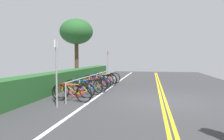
{
  "coord_description": "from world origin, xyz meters",
  "views": [
    {
      "loc": [
        -8.72,
        0.47,
        1.68
      ],
      "look_at": [
        1.79,
        2.41,
        1.1
      ],
      "focal_mm": 34.53,
      "sensor_mm": 36.0,
      "label": 1
    }
  ],
  "objects_px": {
    "bicycle_7": "(103,80)",
    "sign_post_near": "(56,66)",
    "bicycle_2": "(83,87)",
    "sign_post_far": "(108,63)",
    "bicycle_1": "(74,90)",
    "bicycle_9": "(107,78)",
    "bike_rack": "(93,78)",
    "bicycle_5": "(96,83)",
    "bicycle_6": "(98,81)",
    "tree_mid": "(76,32)",
    "bicycle_0": "(71,93)",
    "bicycle_3": "(90,86)",
    "bicycle_4": "(93,84)",
    "bicycle_8": "(104,79)"
  },
  "relations": [
    {
      "from": "bicycle_2",
      "to": "bicycle_7",
      "type": "distance_m",
      "value": 3.46
    },
    {
      "from": "bike_rack",
      "to": "bicycle_7",
      "type": "height_order",
      "value": "bike_rack"
    },
    {
      "from": "bicycle_5",
      "to": "tree_mid",
      "type": "bearing_deg",
      "value": 27.27
    },
    {
      "from": "sign_post_near",
      "to": "tree_mid",
      "type": "xyz_separation_m",
      "value": [
        11.8,
        3.52,
        2.63
      ]
    },
    {
      "from": "bicycle_0",
      "to": "bicycle_6",
      "type": "xyz_separation_m",
      "value": [
        4.35,
        0.01,
        0.03
      ]
    },
    {
      "from": "bicycle_2",
      "to": "sign_post_far",
      "type": "distance_m",
      "value": 6.56
    },
    {
      "from": "bicycle_5",
      "to": "bicycle_6",
      "type": "bearing_deg",
      "value": 3.12
    },
    {
      "from": "bicycle_2",
      "to": "bicycle_4",
      "type": "bearing_deg",
      "value": -2.58
    },
    {
      "from": "tree_mid",
      "to": "bicycle_0",
      "type": "bearing_deg",
      "value": -161.28
    },
    {
      "from": "bicycle_5",
      "to": "bicycle_6",
      "type": "height_order",
      "value": "bicycle_6"
    },
    {
      "from": "bike_rack",
      "to": "bicycle_2",
      "type": "height_order",
      "value": "bike_rack"
    },
    {
      "from": "bicycle_5",
      "to": "tree_mid",
      "type": "distance_m",
      "value": 8.83
    },
    {
      "from": "bike_rack",
      "to": "bicycle_8",
      "type": "distance_m",
      "value": 2.59
    },
    {
      "from": "bicycle_9",
      "to": "bicycle_7",
      "type": "bearing_deg",
      "value": -178.45
    },
    {
      "from": "bike_rack",
      "to": "sign_post_far",
      "type": "bearing_deg",
      "value": 1.87
    },
    {
      "from": "bicycle_6",
      "to": "tree_mid",
      "type": "bearing_deg",
      "value": 29.63
    },
    {
      "from": "bicycle_1",
      "to": "bicycle_9",
      "type": "bearing_deg",
      "value": -2.27
    },
    {
      "from": "bicycle_9",
      "to": "bicycle_1",
      "type": "bearing_deg",
      "value": 177.73
    },
    {
      "from": "bicycle_7",
      "to": "sign_post_near",
      "type": "relative_size",
      "value": 0.76
    },
    {
      "from": "sign_post_near",
      "to": "bicycle_2",
      "type": "bearing_deg",
      "value": -2.36
    },
    {
      "from": "bicycle_2",
      "to": "sign_post_far",
      "type": "xyz_separation_m",
      "value": [
        6.48,
        0.16,
        0.99
      ]
    },
    {
      "from": "bicycle_9",
      "to": "sign_post_far",
      "type": "height_order",
      "value": "sign_post_far"
    },
    {
      "from": "bicycle_7",
      "to": "tree_mid",
      "type": "relative_size",
      "value": 0.34
    },
    {
      "from": "bicycle_1",
      "to": "bicycle_2",
      "type": "xyz_separation_m",
      "value": [
        0.78,
        -0.13,
        0.04
      ]
    },
    {
      "from": "bike_rack",
      "to": "bicycle_2",
      "type": "bearing_deg",
      "value": -179.83
    },
    {
      "from": "sign_post_far",
      "to": "bicycle_7",
      "type": "bearing_deg",
      "value": -174.36
    },
    {
      "from": "sign_post_near",
      "to": "bicycle_1",
      "type": "bearing_deg",
      "value": 0.69
    },
    {
      "from": "bicycle_1",
      "to": "bicycle_3",
      "type": "distance_m",
      "value": 1.46
    },
    {
      "from": "bicycle_1",
      "to": "sign_post_near",
      "type": "bearing_deg",
      "value": -179.31
    },
    {
      "from": "bicycle_5",
      "to": "sign_post_near",
      "type": "xyz_separation_m",
      "value": [
        -4.68,
        0.14,
        1.09
      ]
    },
    {
      "from": "bicycle_5",
      "to": "bicycle_7",
      "type": "relative_size",
      "value": 0.99
    },
    {
      "from": "bicycle_4",
      "to": "sign_post_far",
      "type": "bearing_deg",
      "value": 2.5
    },
    {
      "from": "bicycle_3",
      "to": "bicycle_7",
      "type": "height_order",
      "value": "bicycle_3"
    },
    {
      "from": "bicycle_4",
      "to": "bicycle_7",
      "type": "xyz_separation_m",
      "value": [
        2.07,
        -0.08,
        0.02
      ]
    },
    {
      "from": "sign_post_near",
      "to": "bicycle_8",
      "type": "bearing_deg",
      "value": -1.17
    },
    {
      "from": "bicycle_7",
      "to": "bicycle_8",
      "type": "distance_m",
      "value": 0.85
    },
    {
      "from": "bicycle_4",
      "to": "tree_mid",
      "type": "bearing_deg",
      "value": 25.17
    },
    {
      "from": "bicycle_3",
      "to": "bicycle_6",
      "type": "xyz_separation_m",
      "value": [
        2.21,
        0.14,
        0.02
      ]
    },
    {
      "from": "bike_rack",
      "to": "sign_post_near",
      "type": "bearing_deg",
      "value": 178.67
    },
    {
      "from": "sign_post_near",
      "to": "sign_post_far",
      "type": "distance_m",
      "value": 9.03
    },
    {
      "from": "bicycle_0",
      "to": "bicycle_2",
      "type": "relative_size",
      "value": 0.99
    },
    {
      "from": "bicycle_7",
      "to": "bike_rack",
      "type": "bearing_deg",
      "value": 175.25
    },
    {
      "from": "bicycle_8",
      "to": "sign_post_near",
      "type": "height_order",
      "value": "sign_post_near"
    },
    {
      "from": "tree_mid",
      "to": "bicycle_9",
      "type": "bearing_deg",
      "value": -139.35
    },
    {
      "from": "sign_post_far",
      "to": "tree_mid",
      "type": "distance_m",
      "value": 5.19
    },
    {
      "from": "bike_rack",
      "to": "bicycle_2",
      "type": "relative_size",
      "value": 4.23
    },
    {
      "from": "bicycle_6",
      "to": "sign_post_near",
      "type": "height_order",
      "value": "sign_post_near"
    },
    {
      "from": "sign_post_far",
      "to": "tree_mid",
      "type": "relative_size",
      "value": 0.43
    },
    {
      "from": "bicycle_5",
      "to": "bicycle_8",
      "type": "bearing_deg",
      "value": 0.1
    },
    {
      "from": "bicycle_6",
      "to": "sign_post_near",
      "type": "bearing_deg",
      "value": 178.91
    }
  ]
}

